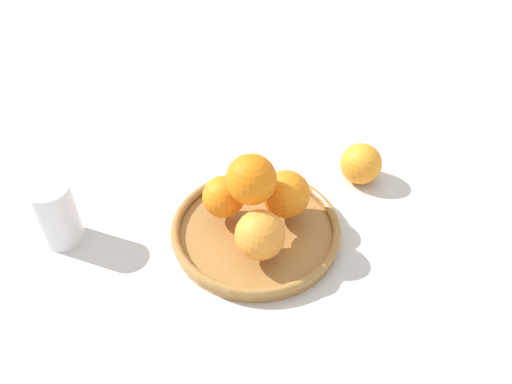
{
  "coord_description": "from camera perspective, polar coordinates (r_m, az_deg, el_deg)",
  "views": [
    {
      "loc": [
        -0.36,
        -0.43,
        0.6
      ],
      "look_at": [
        0.0,
        0.0,
        0.1
      ],
      "focal_mm": 35.0,
      "sensor_mm": 36.0,
      "label": 1
    }
  ],
  "objects": [
    {
      "name": "fruit_bowl",
      "position": [
        0.81,
        -0.0,
        -4.29
      ],
      "size": [
        0.28,
        0.28,
        0.03
      ],
      "color": "#A57238",
      "rests_on": "ground_plane"
    },
    {
      "name": "drinking_glass",
      "position": [
        0.84,
        -21.81,
        -2.4
      ],
      "size": [
        0.06,
        0.06,
        0.11
      ],
      "primitive_type": "cylinder",
      "color": "white",
      "rests_on": "ground_plane"
    },
    {
      "name": "ground_plane",
      "position": [
        0.82,
        -0.0,
        -4.96
      ],
      "size": [
        4.0,
        4.0,
        0.0
      ],
      "primitive_type": "plane",
      "color": "beige"
    },
    {
      "name": "stray_orange",
      "position": [
        0.92,
        11.91,
        3.18
      ],
      "size": [
        0.08,
        0.08,
        0.08
      ],
      "primitive_type": "sphere",
      "color": "orange",
      "rests_on": "ground_plane"
    },
    {
      "name": "orange_pile",
      "position": [
        0.76,
        0.18,
        -0.76
      ],
      "size": [
        0.17,
        0.18,
        0.14
      ],
      "color": "orange",
      "rests_on": "fruit_bowl"
    }
  ]
}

